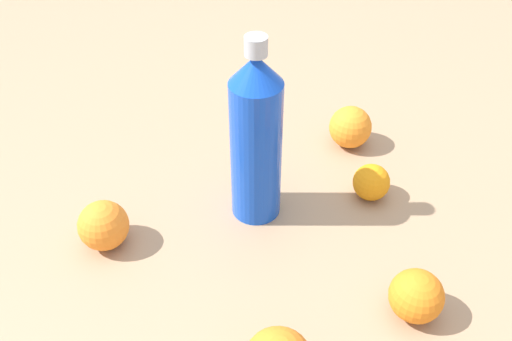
{
  "coord_description": "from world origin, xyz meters",
  "views": [
    {
      "loc": [
        -0.52,
        0.45,
        0.63
      ],
      "look_at": [
        -0.04,
        0.03,
        0.08
      ],
      "focal_mm": 39.17,
      "sensor_mm": 36.0,
      "label": 1
    }
  ],
  "objects_px": {
    "water_bottle": "(256,139)",
    "orange_4": "(371,182)",
    "orange_3": "(350,127)",
    "orange_0": "(416,296)",
    "orange_1": "(103,225)"
  },
  "relations": [
    {
      "from": "water_bottle",
      "to": "orange_0",
      "type": "xyz_separation_m",
      "value": [
        -0.29,
        -0.03,
        -0.1
      ]
    },
    {
      "from": "water_bottle",
      "to": "orange_4",
      "type": "height_order",
      "value": "water_bottle"
    },
    {
      "from": "orange_4",
      "to": "orange_0",
      "type": "bearing_deg",
      "value": 144.24
    },
    {
      "from": "orange_0",
      "to": "orange_3",
      "type": "bearing_deg",
      "value": -35.19
    },
    {
      "from": "orange_0",
      "to": "water_bottle",
      "type": "bearing_deg",
      "value": 5.11
    },
    {
      "from": "orange_0",
      "to": "orange_4",
      "type": "xyz_separation_m",
      "value": [
        0.19,
        -0.13,
        -0.01
      ]
    },
    {
      "from": "orange_1",
      "to": "orange_3",
      "type": "distance_m",
      "value": 0.46
    },
    {
      "from": "orange_0",
      "to": "orange_1",
      "type": "height_order",
      "value": "orange_1"
    },
    {
      "from": "water_bottle",
      "to": "orange_1",
      "type": "distance_m",
      "value": 0.26
    },
    {
      "from": "orange_3",
      "to": "orange_1",
      "type": "bearing_deg",
      "value": 80.93
    },
    {
      "from": "orange_4",
      "to": "orange_1",
      "type": "bearing_deg",
      "value": 63.25
    },
    {
      "from": "water_bottle",
      "to": "orange_1",
      "type": "relative_size",
      "value": 4.02
    },
    {
      "from": "orange_1",
      "to": "orange_4",
      "type": "distance_m",
      "value": 0.42
    },
    {
      "from": "orange_3",
      "to": "orange_4",
      "type": "distance_m",
      "value": 0.14
    },
    {
      "from": "orange_3",
      "to": "orange_4",
      "type": "bearing_deg",
      "value": 145.72
    }
  ]
}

